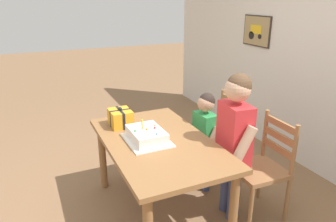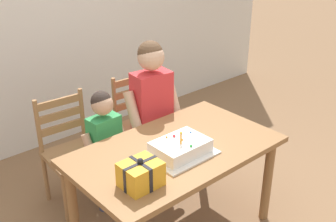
{
  "view_description": "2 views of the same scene",
  "coord_description": "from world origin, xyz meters",
  "px_view_note": "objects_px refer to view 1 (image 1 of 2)",
  "views": [
    {
      "loc": [
        2.26,
        -0.94,
        1.89
      ],
      "look_at": [
        -0.01,
        0.1,
        0.99
      ],
      "focal_mm": 34.05,
      "sensor_mm": 36.0,
      "label": 1
    },
    {
      "loc": [
        -1.68,
        -1.83,
        2.19
      ],
      "look_at": [
        -0.02,
        0.06,
        1.0
      ],
      "focal_mm": 44.47,
      "sensor_mm": 36.0,
      "label": 2
    }
  ],
  "objects_px": {
    "birthday_cake": "(147,135)",
    "gift_box_red_large": "(120,118)",
    "child_older": "(234,134)",
    "child_younger": "(205,133)",
    "chair_right": "(262,167)",
    "chair_left": "(218,136)",
    "dining_table": "(158,151)"
  },
  "relations": [
    {
      "from": "birthday_cake",
      "to": "gift_box_red_large",
      "type": "distance_m",
      "value": 0.43
    },
    {
      "from": "child_older",
      "to": "child_younger",
      "type": "relative_size",
      "value": 1.28
    },
    {
      "from": "child_older",
      "to": "chair_right",
      "type": "bearing_deg",
      "value": 70.22
    },
    {
      "from": "gift_box_red_large",
      "to": "child_older",
      "type": "relative_size",
      "value": 0.18
    },
    {
      "from": "gift_box_red_large",
      "to": "chair_left",
      "type": "distance_m",
      "value": 1.09
    },
    {
      "from": "chair_left",
      "to": "chair_right",
      "type": "bearing_deg",
      "value": 0.0
    },
    {
      "from": "dining_table",
      "to": "gift_box_red_large",
      "type": "height_order",
      "value": "gift_box_red_large"
    },
    {
      "from": "gift_box_red_large",
      "to": "chair_left",
      "type": "xyz_separation_m",
      "value": [
        0.09,
        1.03,
        -0.35
      ]
    },
    {
      "from": "dining_table",
      "to": "gift_box_red_large",
      "type": "xyz_separation_m",
      "value": [
        -0.45,
        -0.19,
        0.18
      ]
    },
    {
      "from": "dining_table",
      "to": "child_older",
      "type": "bearing_deg",
      "value": 65.23
    },
    {
      "from": "child_older",
      "to": "gift_box_red_large",
      "type": "bearing_deg",
      "value": -132.89
    },
    {
      "from": "chair_left",
      "to": "child_older",
      "type": "distance_m",
      "value": 0.76
    },
    {
      "from": "dining_table",
      "to": "chair_right",
      "type": "height_order",
      "value": "chair_right"
    },
    {
      "from": "birthday_cake",
      "to": "chair_right",
      "type": "distance_m",
      "value": 1.06
    },
    {
      "from": "dining_table",
      "to": "child_younger",
      "type": "height_order",
      "value": "child_younger"
    },
    {
      "from": "gift_box_red_large",
      "to": "child_older",
      "type": "bearing_deg",
      "value": 47.11
    },
    {
      "from": "gift_box_red_large",
      "to": "chair_left",
      "type": "relative_size",
      "value": 0.25
    },
    {
      "from": "birthday_cake",
      "to": "gift_box_red_large",
      "type": "xyz_separation_m",
      "value": [
        -0.41,
        -0.1,
        0.03
      ]
    },
    {
      "from": "dining_table",
      "to": "chair_right",
      "type": "distance_m",
      "value": 0.93
    },
    {
      "from": "gift_box_red_large",
      "to": "child_older",
      "type": "distance_m",
      "value": 1.05
    },
    {
      "from": "birthday_cake",
      "to": "child_older",
      "type": "height_order",
      "value": "child_older"
    },
    {
      "from": "child_older",
      "to": "child_younger",
      "type": "bearing_deg",
      "value": 179.92
    },
    {
      "from": "child_older",
      "to": "child_younger",
      "type": "xyz_separation_m",
      "value": [
        -0.47,
        0.0,
        -0.18
      ]
    },
    {
      "from": "birthday_cake",
      "to": "child_older",
      "type": "relative_size",
      "value": 0.33
    },
    {
      "from": "dining_table",
      "to": "birthday_cake",
      "type": "distance_m",
      "value": 0.18
    },
    {
      "from": "chair_left",
      "to": "dining_table",
      "type": "bearing_deg",
      "value": -67.01
    },
    {
      "from": "dining_table",
      "to": "gift_box_red_large",
      "type": "relative_size",
      "value": 6.16
    },
    {
      "from": "dining_table",
      "to": "chair_left",
      "type": "height_order",
      "value": "chair_left"
    },
    {
      "from": "gift_box_red_large",
      "to": "dining_table",
      "type": "bearing_deg",
      "value": 22.91
    },
    {
      "from": "chair_left",
      "to": "chair_right",
      "type": "relative_size",
      "value": 1.0
    },
    {
      "from": "chair_right",
      "to": "child_younger",
      "type": "bearing_deg",
      "value": -155.19
    },
    {
      "from": "dining_table",
      "to": "birthday_cake",
      "type": "bearing_deg",
      "value": -111.71
    }
  ]
}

